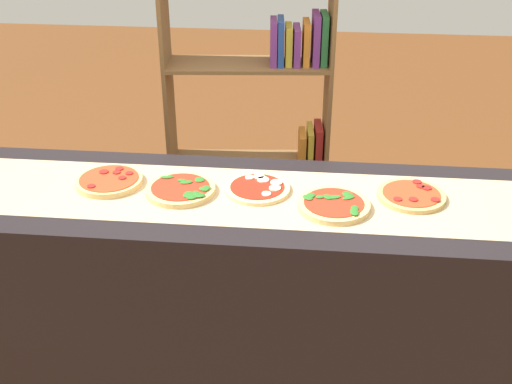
# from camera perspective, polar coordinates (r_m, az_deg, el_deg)

# --- Properties ---
(counter) EXTENTS (2.60, 0.63, 0.96)m
(counter) POSITION_cam_1_polar(r_m,az_deg,el_deg) (2.52, -0.00, -9.99)
(counter) COLOR black
(counter) RESTS_ON ground_plane
(parchment_paper) EXTENTS (2.22, 0.42, 0.00)m
(parchment_paper) POSITION_cam_1_polar(r_m,az_deg,el_deg) (2.25, -0.00, -0.42)
(parchment_paper) COLOR tan
(parchment_paper) RESTS_ON counter
(pizza_pepperoni_0) EXTENTS (0.24, 0.24, 0.03)m
(pizza_pepperoni_0) POSITION_cam_1_polar(r_m,az_deg,el_deg) (2.39, -12.99, 0.98)
(pizza_pepperoni_0) COLOR #DBB26B
(pizza_pepperoni_0) RESTS_ON parchment_paper
(pizza_spinach_1) EXTENTS (0.25, 0.25, 0.03)m
(pizza_spinach_1) POSITION_cam_1_polar(r_m,az_deg,el_deg) (2.29, -6.73, 0.24)
(pizza_spinach_1) COLOR #DBB26B
(pizza_spinach_1) RESTS_ON parchment_paper
(pizza_mozzarella_2) EXTENTS (0.24, 0.24, 0.02)m
(pizza_mozzarella_2) POSITION_cam_1_polar(r_m,az_deg,el_deg) (2.29, 0.15, 0.35)
(pizza_mozzarella_2) COLOR #E5C17F
(pizza_mozzarella_2) RESTS_ON parchment_paper
(pizza_spinach_3) EXTENTS (0.25, 0.25, 0.03)m
(pizza_spinach_3) POSITION_cam_1_polar(r_m,az_deg,el_deg) (2.20, 6.96, -1.15)
(pizza_spinach_3) COLOR #DBB26B
(pizza_spinach_3) RESTS_ON parchment_paper
(pizza_pepperoni_4) EXTENTS (0.24, 0.24, 0.02)m
(pizza_pepperoni_4) POSITION_cam_1_polar(r_m,az_deg,el_deg) (2.31, 13.73, -0.30)
(pizza_pepperoni_4) COLOR tan
(pizza_pepperoni_4) RESTS_ON parchment_paper
(bookshelf) EXTENTS (0.86, 0.35, 1.64)m
(bookshelf) POSITION_cam_1_polar(r_m,az_deg,el_deg) (3.34, 0.97, 6.55)
(bookshelf) COLOR brown
(bookshelf) RESTS_ON ground_plane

